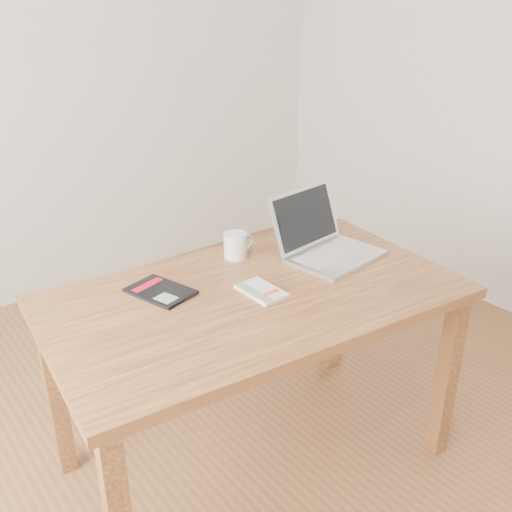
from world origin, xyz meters
TOP-DOWN VIEW (x-y plane):
  - room at (-0.07, 0.00)m, footprint 4.04×4.04m
  - desk at (0.12, 0.11)m, footprint 1.49×0.96m
  - white_guidebook at (0.13, 0.09)m, footprint 0.11×0.18m
  - black_guidebook at (-0.15, 0.31)m, footprint 0.20×0.25m
  - laptop at (0.52, 0.19)m, footprint 0.39×0.37m
  - coffee_mug at (0.24, 0.39)m, footprint 0.13×0.09m

SIDE VIEW (x-z plane):
  - desk at x=0.12m, z-range 0.29..1.04m
  - black_guidebook at x=-0.15m, z-range 0.75..0.76m
  - white_guidebook at x=0.13m, z-range 0.75..0.76m
  - laptop at x=0.52m, z-range 0.68..0.92m
  - coffee_mug at x=0.24m, z-range 0.75..0.85m
  - room at x=-0.07m, z-range 0.01..2.71m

